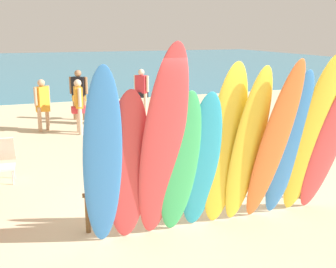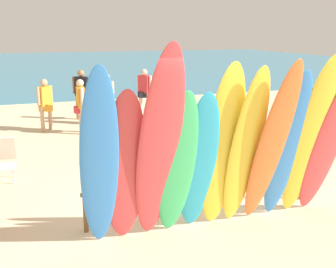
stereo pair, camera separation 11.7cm
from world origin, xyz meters
name	(u,v)px [view 1 (the left image)]	position (x,y,z in m)	size (l,w,h in m)	color
ground	(76,93)	(0.00, 14.00, 0.00)	(60.00, 60.00, 0.00)	beige
ocean_water	(45,64)	(0.00, 31.65, 0.01)	(60.00, 40.00, 0.02)	teal
surfboard_rack	(205,184)	(0.00, 0.00, 0.49)	(3.76, 0.07, 0.59)	brown
surfboard_blue_0	(103,162)	(-1.70, -0.64, 1.23)	(0.49, 0.06, 2.53)	#337AD1
surfboard_red_1	(128,169)	(-1.37, -0.58, 1.08)	(0.55, 0.07, 2.21)	#D13D42
surfboard_red_2	(162,148)	(-0.95, -0.73, 1.35)	(0.57, 0.08, 2.82)	#D13D42
surfboard_green_3	(180,166)	(-0.66, -0.61, 1.05)	(0.52, 0.07, 2.18)	#38B266
surfboard_teal_4	(201,163)	(-0.33, -0.55, 1.03)	(0.52, 0.07, 2.13)	#289EC6
surfboard_yellow_5	(225,148)	(0.01, -0.59, 1.22)	(0.55, 0.06, 2.50)	yellow
surfboard_yellow_6	(247,149)	(0.33, -0.65, 1.19)	(0.48, 0.07, 2.48)	yellow
surfboard_orange_7	(273,145)	(0.69, -0.74, 1.24)	(0.48, 0.07, 2.61)	orange
surfboard_blue_8	(288,147)	(1.00, -0.65, 1.16)	(0.47, 0.07, 2.41)	#337AD1
surfboard_yellow_9	(310,139)	(1.35, -0.69, 1.26)	(0.54, 0.08, 2.63)	yellow
surfboard_red_10	(327,146)	(1.69, -0.67, 1.12)	(0.55, 0.06, 2.34)	#D13D42
beachgoer_midbeach	(79,103)	(-1.01, 6.04, 0.87)	(0.39, 0.57, 1.51)	beige
beachgoer_photographing	(104,95)	(-0.11, 6.95, 0.89)	(0.40, 0.50, 1.55)	beige
beachgoer_by_water	(42,101)	(-1.92, 6.70, 0.85)	(0.45, 0.39, 1.48)	tan
beachgoer_near_rack	(141,89)	(1.37, 8.00, 0.89)	(0.40, 0.48, 1.55)	beige
beachgoer_strolling	(79,91)	(-0.72, 7.93, 0.92)	(0.54, 0.37, 1.59)	#9E704C
beach_chair_red	(1,158)	(-2.99, 2.77, 0.43)	(0.54, 0.73, 0.81)	#B7B7BC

